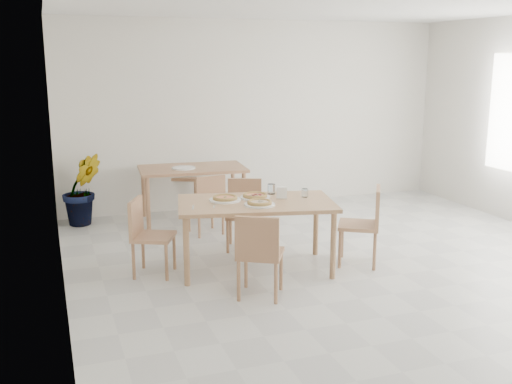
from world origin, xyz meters
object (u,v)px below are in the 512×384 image
object	(u,v)px
main_table	(256,208)
chair_back_s	(208,200)
chair_west	(146,231)
chair_back_n	(186,172)
napkin_holder	(282,193)
pizza_margherita	(225,198)
chair_north	(244,208)
second_table	(192,173)
plate_pepperoni	(255,197)
plate_empty	(184,168)
chair_south	(259,250)
pizza_mushroom	(260,202)
tumbler_b	(305,193)
potted_plant	(82,189)
tumbler_a	(271,189)
chair_east	(366,220)
pizza_pepperoni	(255,195)
plate_mushroom	(260,204)

from	to	relation	value
main_table	chair_back_s	world-z (taller)	chair_back_s
chair_west	chair_back_n	bearing A→B (deg)	4.44
napkin_holder	pizza_margherita	bearing A→B (deg)	-170.95
chair_north	second_table	bearing A→B (deg)	123.82
plate_pepperoni	plate_empty	bearing A→B (deg)	99.28
chair_south	pizza_mushroom	xyz separation A→B (m)	(0.23, 0.61, 0.30)
pizza_margherita	tumbler_b	bearing A→B (deg)	-8.21
chair_west	potted_plant	xyz separation A→B (m)	(-0.50, 2.24, 0.02)
tumbler_a	potted_plant	bearing A→B (deg)	131.30
tumbler_a	chair_west	bearing A→B (deg)	-177.50
plate_pepperoni	tumbler_b	distance (m)	0.55
pizza_mushroom	second_table	distance (m)	2.40
chair_south	second_table	bearing A→B (deg)	-62.05
tumbler_b	second_table	bearing A→B (deg)	108.30
chair_east	pizza_margherita	distance (m)	1.57
pizza_margherita	napkin_holder	xyz separation A→B (m)	(0.59, -0.14, 0.03)
pizza_margherita	napkin_holder	world-z (taller)	napkin_holder
chair_west	chair_east	distance (m)	2.37
chair_west	tumbler_b	bearing A→B (deg)	-71.72
tumbler_a	plate_empty	distance (m)	1.96
chair_north	chair_east	distance (m)	1.49
potted_plant	plate_pepperoni	bearing A→B (deg)	-54.32
tumbler_b	chair_north	bearing A→B (deg)	120.28
chair_south	pizza_pepperoni	bearing A→B (deg)	-77.53
chair_south	plate_pepperoni	distance (m)	1.01
plate_empty	pizza_mushroom	bearing A→B (deg)	-83.46
pizza_pepperoni	tumbler_a	xyz separation A→B (m)	(0.24, 0.15, 0.02)
potted_plant	chair_west	bearing A→B (deg)	-77.51
pizza_margherita	pizza_pepperoni	world-z (taller)	same
pizza_margherita	pizza_pepperoni	distance (m)	0.34
pizza_pepperoni	chair_east	bearing A→B (deg)	-19.36
chair_back_s	plate_empty	xyz separation A→B (m)	(-0.14, 0.73, 0.30)
pizza_margherita	napkin_holder	size ratio (longest dim) A/B	1.99
main_table	tumbler_b	size ratio (longest dim) A/B	19.38
pizza_mushroom	chair_north	bearing A→B (deg)	81.18
tumbler_b	potted_plant	bearing A→B (deg)	131.96
chair_west	chair_back_s	world-z (taller)	chair_west
tumbler_a	plate_empty	world-z (taller)	tumbler_a
chair_west	second_table	size ratio (longest dim) A/B	0.54
plate_pepperoni	tumbler_a	world-z (taller)	tumbler_a
main_table	plate_mushroom	size ratio (longest dim) A/B	5.64
pizza_margherita	chair_back_n	xyz separation A→B (m)	(0.23, 2.90, -0.24)
main_table	plate_empty	size ratio (longest dim) A/B	5.56
chair_south	pizza_margherita	size ratio (longest dim) A/B	3.10
plate_pepperoni	chair_east	bearing A→B (deg)	-19.36
chair_back_s	tumbler_b	bearing A→B (deg)	107.95
chair_back_n	chair_south	bearing A→B (deg)	-68.42
chair_west	plate_mushroom	bearing A→B (deg)	-84.57
plate_mushroom	chair_back_n	distance (m)	3.22
chair_east	second_table	distance (m)	2.83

